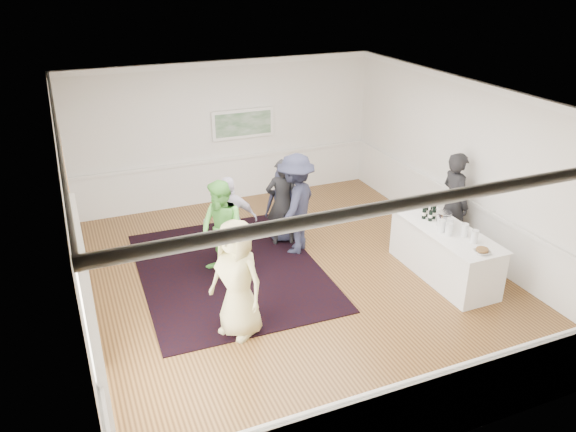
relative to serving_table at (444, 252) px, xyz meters
name	(u,v)px	position (x,y,z in m)	size (l,w,h in m)	color
floor	(296,280)	(-2.45, 0.86, -0.46)	(8.00, 8.00, 0.00)	brown
ceiling	(297,99)	(-2.45, 0.86, 2.74)	(7.00, 8.00, 0.02)	white
wall_left	(71,232)	(-5.95, 0.86, 1.14)	(0.02, 8.00, 3.20)	white
wall_right	(469,168)	(1.05, 0.86, 1.14)	(0.02, 8.00, 3.20)	white
wall_back	(226,133)	(-2.45, 4.86, 1.14)	(7.00, 0.02, 3.20)	white
wall_front	(449,330)	(-2.45, -3.14, 1.14)	(7.00, 0.02, 3.20)	white
wainscoting	(296,255)	(-2.45, 0.86, 0.04)	(7.00, 8.00, 1.00)	white
mirror	(68,187)	(-5.90, 2.16, 1.34)	(0.05, 1.25, 1.85)	#C17938
doorway	(89,312)	(-5.90, -1.04, 0.96)	(0.10, 1.78, 2.56)	white
landscape_painting	(243,124)	(-2.05, 4.80, 1.32)	(1.44, 0.06, 0.66)	white
area_rug	(230,270)	(-3.43, 1.61, -0.45)	(3.13, 4.10, 0.02)	black
serving_table	(444,252)	(0.00, 0.00, 0.00)	(0.86, 2.25, 0.91)	white
bartender	(454,203)	(0.75, 0.78, 0.52)	(0.71, 0.47, 1.95)	black
guest_tan	(237,279)	(-3.85, -0.20, 0.46)	(0.90, 0.59, 1.84)	#C8BD7D
guest_green	(222,231)	(-3.58, 1.48, 0.43)	(0.86, 0.67, 1.78)	#61BF4C
guest_lilac	(230,221)	(-3.29, 1.93, 0.37)	(0.98, 0.41, 1.67)	silver
guest_dark_a	(296,204)	(-2.03, 1.87, 0.51)	(1.26, 0.72, 1.94)	#212438
guest_dark_b	(282,202)	(-2.14, 2.25, 0.42)	(0.64, 0.42, 1.75)	black
guest_navy	(284,205)	(-2.06, 2.39, 0.29)	(0.74, 0.48, 1.51)	#212438
wine_bottles	(430,210)	(-0.01, 0.50, 0.61)	(0.31, 0.26, 0.31)	black
juice_pitchers	(456,229)	(-0.02, -0.25, 0.57)	(0.38, 0.65, 0.24)	#61B33F
ice_bucket	(444,219)	(0.03, 0.16, 0.57)	(0.26, 0.26, 0.24)	silver
nut_bowl	(482,251)	(-0.03, -0.92, 0.49)	(0.25, 0.25, 0.08)	white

